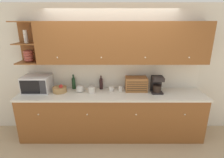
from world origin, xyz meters
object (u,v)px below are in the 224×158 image
object	(u,v)px
mug_blue_second	(121,89)
mug	(111,89)
coffee_maker	(157,85)
microwave	(38,84)
storage_canister	(92,89)
wine_bottle	(74,82)
bread_box	(136,84)
second_wine_bottle	(101,83)
bowl_stack_on_counter	(80,89)
fruit_basket	(60,89)

from	to	relation	value
mug_blue_second	mug	bearing A→B (deg)	-178.36
mug	coffee_maker	bearing A→B (deg)	-4.47
microwave	storage_canister	xyz separation A→B (m)	(1.08, -0.07, -0.09)
microwave	wine_bottle	world-z (taller)	microwave
bread_box	second_wine_bottle	bearing A→B (deg)	172.77
bowl_stack_on_counter	coffee_maker	size ratio (longest dim) A/B	0.54
microwave	wine_bottle	size ratio (longest dim) A/B	1.71
storage_canister	bread_box	world-z (taller)	bread_box
wine_bottle	storage_canister	xyz separation A→B (m)	(0.40, -0.23, -0.06)
wine_bottle	mug_blue_second	distance (m)	0.98
bowl_stack_on_counter	second_wine_bottle	distance (m)	0.44
bowl_stack_on_counter	mug_blue_second	size ratio (longest dim) A/B	1.86
second_wine_bottle	bread_box	distance (m)	0.71
mug_blue_second	coffee_maker	world-z (taller)	coffee_maker
storage_canister	coffee_maker	world-z (taller)	coffee_maker
wine_bottle	bowl_stack_on_counter	size ratio (longest dim) A/B	1.71
bowl_stack_on_counter	coffee_maker	xyz separation A→B (m)	(1.51, -0.05, 0.11)
mug	bread_box	bearing A→B (deg)	2.81
wine_bottle	storage_canister	distance (m)	0.46
bowl_stack_on_counter	mug_blue_second	xyz separation A→B (m)	(0.82, 0.03, -0.01)
wine_bottle	coffee_maker	world-z (taller)	coffee_maker
bowl_stack_on_counter	fruit_basket	bearing A→B (deg)	-174.75
microwave	mug	size ratio (longest dim) A/B	4.87
storage_canister	mug	bearing A→B (deg)	14.66
microwave	wine_bottle	bearing A→B (deg)	13.26
second_wine_bottle	mug_blue_second	xyz separation A→B (m)	(0.40, -0.11, -0.08)
microwave	fruit_basket	world-z (taller)	microwave
second_wine_bottle	coffee_maker	distance (m)	1.11
microwave	bowl_stack_on_counter	distance (m)	0.84
fruit_basket	mug_blue_second	size ratio (longest dim) A/B	2.83
bowl_stack_on_counter	mug	bearing A→B (deg)	1.99
storage_canister	bread_box	size ratio (longest dim) A/B	0.33
storage_canister	mug_blue_second	bearing A→B (deg)	10.28
storage_canister	coffee_maker	size ratio (longest dim) A/B	0.43
storage_canister	bread_box	distance (m)	0.89
microwave	storage_canister	size ratio (longest dim) A/B	3.63
second_wine_bottle	coffee_maker	world-z (taller)	coffee_maker
bread_box	mug_blue_second	bearing A→B (deg)	-176.43
second_wine_bottle	wine_bottle	bearing A→B (deg)	177.96
fruit_basket	second_wine_bottle	bearing A→B (deg)	12.06
fruit_basket	mug_blue_second	bearing A→B (deg)	2.99
microwave	fruit_basket	xyz separation A→B (m)	(0.44, -0.03, -0.11)
bowl_stack_on_counter	coffee_maker	bearing A→B (deg)	-1.83
fruit_basket	mug_blue_second	distance (m)	1.21
mug_blue_second	bread_box	world-z (taller)	bread_box
second_wine_bottle	coffee_maker	bearing A→B (deg)	-9.51
fruit_basket	bowl_stack_on_counter	world-z (taller)	fruit_basket
mug_blue_second	coffee_maker	size ratio (longest dim) A/B	0.29
fruit_basket	bread_box	world-z (taller)	bread_box
microwave	mug	distance (m)	1.46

